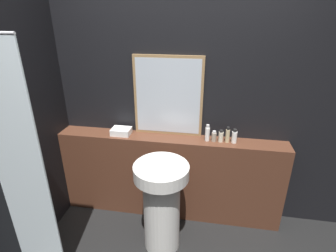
% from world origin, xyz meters
% --- Properties ---
extents(wall_back, '(8.00, 0.06, 2.50)m').
position_xyz_m(wall_back, '(0.00, 1.33, 1.25)').
color(wall_back, black).
rests_on(wall_back, ground_plane).
extents(vanity_counter, '(2.25, 0.23, 0.90)m').
position_xyz_m(vanity_counter, '(0.00, 1.18, 0.45)').
color(vanity_counter, '#512D1E').
rests_on(vanity_counter, ground_plane).
extents(pedestal_sink, '(0.47, 0.47, 0.87)m').
position_xyz_m(pedestal_sink, '(-0.00, 0.73, 0.50)').
color(pedestal_sink, silver).
rests_on(pedestal_sink, ground_plane).
extents(mirror, '(0.66, 0.03, 0.77)m').
position_xyz_m(mirror, '(-0.04, 1.28, 1.29)').
color(mirror, '#937047').
rests_on(mirror, vanity_counter).
extents(towel_stack, '(0.19, 0.15, 0.06)m').
position_xyz_m(towel_stack, '(-0.49, 1.18, 0.93)').
color(towel_stack, white).
rests_on(towel_stack, vanity_counter).
extents(shampoo_bottle, '(0.04, 0.04, 0.16)m').
position_xyz_m(shampoo_bottle, '(0.36, 1.18, 0.98)').
color(shampoo_bottle, white).
rests_on(shampoo_bottle, vanity_counter).
extents(conditioner_bottle, '(0.04, 0.04, 0.10)m').
position_xyz_m(conditioner_bottle, '(0.42, 1.18, 0.95)').
color(conditioner_bottle, gray).
rests_on(conditioner_bottle, vanity_counter).
extents(lotion_bottle, '(0.04, 0.04, 0.12)m').
position_xyz_m(lotion_bottle, '(0.48, 1.18, 0.96)').
color(lotion_bottle, beige).
rests_on(lotion_bottle, vanity_counter).
extents(body_wash_bottle, '(0.04, 0.04, 0.16)m').
position_xyz_m(body_wash_bottle, '(0.54, 1.18, 0.97)').
color(body_wash_bottle, '#C6B284').
rests_on(body_wash_bottle, vanity_counter).
extents(hand_soap_bottle, '(0.05, 0.05, 0.14)m').
position_xyz_m(hand_soap_bottle, '(0.61, 1.18, 0.96)').
color(hand_soap_bottle, white).
rests_on(hand_soap_bottle, vanity_counter).
extents(shower_panel, '(0.39, 0.02, 1.93)m').
position_xyz_m(shower_panel, '(-0.93, 0.30, 0.97)').
color(shower_panel, silver).
rests_on(shower_panel, ground_plane).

